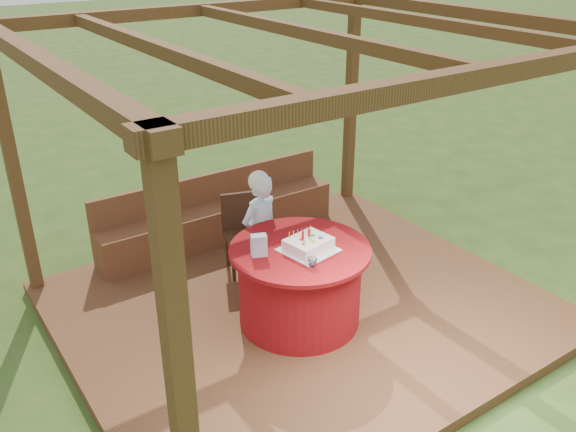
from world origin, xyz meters
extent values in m
plane|color=#2B4617|center=(0.00, 0.00, 0.00)|extent=(60.00, 60.00, 0.00)
cube|color=brown|center=(0.00, 0.00, 0.06)|extent=(4.50, 4.00, 0.12)
cube|color=brown|center=(-2.13, -1.88, 1.42)|extent=(0.12, 0.12, 2.60)
cube|color=brown|center=(-2.13, 1.88, 1.42)|extent=(0.12, 0.12, 2.60)
cube|color=brown|center=(2.13, 1.88, 1.42)|extent=(0.12, 0.12, 2.60)
cube|color=brown|center=(0.00, -1.88, 2.78)|extent=(4.50, 0.14, 0.12)
cube|color=brown|center=(0.00, 1.88, 2.78)|extent=(4.50, 0.14, 0.12)
cube|color=brown|center=(-2.13, 0.00, 2.78)|extent=(0.14, 4.00, 0.12)
cube|color=brown|center=(2.13, 0.00, 2.78)|extent=(0.14, 4.00, 0.12)
cube|color=brown|center=(-1.30, 0.00, 2.78)|extent=(0.10, 3.70, 0.10)
cube|color=brown|center=(0.00, 0.00, 2.78)|extent=(0.10, 3.70, 0.10)
cube|color=brown|center=(1.30, 0.00, 2.78)|extent=(0.10, 3.70, 0.10)
cube|color=brown|center=(0.00, 1.70, 0.34)|extent=(3.00, 0.42, 0.45)
cube|color=brown|center=(0.00, 1.88, 0.75)|extent=(3.00, 0.06, 0.35)
cylinder|color=maroon|center=(-0.19, -0.22, 0.50)|extent=(1.15, 1.15, 0.75)
cylinder|color=maroon|center=(-0.19, -0.22, 0.89)|extent=(1.31, 1.31, 0.04)
cube|color=#341C10|center=(-0.14, 0.88, 0.53)|extent=(0.52, 0.52, 0.05)
cylinder|color=#341C10|center=(-0.35, 0.77, 0.33)|extent=(0.04, 0.04, 0.41)
cylinder|color=#341C10|center=(-0.03, 0.67, 0.33)|extent=(0.04, 0.04, 0.41)
cylinder|color=#341C10|center=(-0.25, 1.08, 0.33)|extent=(0.04, 0.04, 0.41)
cylinder|color=#341C10|center=(0.07, 0.98, 0.33)|extent=(0.04, 0.04, 0.41)
cube|color=#341C10|center=(-0.08, 1.05, 0.76)|extent=(0.41, 0.17, 0.45)
imported|color=#A2CDF1|center=(-0.17, 0.50, 0.75)|extent=(0.52, 0.40, 1.27)
sphere|color=white|center=(-0.17, 0.50, 1.33)|extent=(0.21, 0.21, 0.21)
cube|color=white|center=(-0.15, -0.30, 0.91)|extent=(0.51, 0.51, 0.01)
cube|color=white|center=(-0.15, -0.30, 0.97)|extent=(0.43, 0.37, 0.11)
cylinder|color=red|center=(-0.18, -0.26, 1.06)|extent=(0.03, 0.03, 0.08)
cylinder|color=red|center=(-0.11, -0.26, 1.06)|extent=(0.03, 0.03, 0.08)
sphere|color=orange|center=(-0.25, -0.36, 1.04)|extent=(0.04, 0.04, 0.04)
sphere|color=yellow|center=(-0.15, -0.37, 1.04)|extent=(0.04, 0.04, 0.04)
sphere|color=blue|center=(-0.05, -0.35, 1.04)|extent=(0.04, 0.04, 0.04)
sphere|color=red|center=(-0.21, -0.28, 1.04)|extent=(0.04, 0.04, 0.04)
sphere|color=green|center=(-0.08, -0.27, 1.04)|extent=(0.04, 0.04, 0.04)
cube|color=#DD8FCA|center=(-0.57, -0.12, 1.01)|extent=(0.16, 0.14, 0.20)
imported|color=white|center=(-0.29, -0.55, 0.95)|extent=(0.10, 0.10, 0.08)
camera|label=1|loc=(-3.05, -4.21, 3.58)|focal=38.00mm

